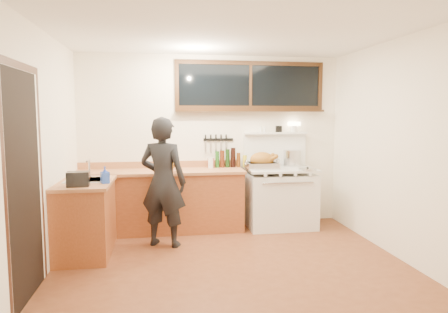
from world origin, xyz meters
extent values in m
cube|color=brown|center=(0.00, 0.00, -0.01)|extent=(4.00, 3.50, 0.02)
cube|color=white|center=(0.00, 1.77, 1.30)|extent=(4.00, 0.05, 2.60)
cube|color=white|center=(0.00, -1.77, 1.30)|extent=(4.00, 0.05, 2.60)
cube|color=white|center=(-2.02, 0.00, 1.30)|extent=(0.05, 3.50, 2.60)
cube|color=white|center=(2.02, 0.00, 1.30)|extent=(0.05, 3.50, 2.60)
cube|color=white|center=(0.00, 0.00, 2.62)|extent=(4.00, 3.50, 0.05)
cube|color=brown|center=(-0.80, 1.45, 0.43)|extent=(2.40, 0.60, 0.86)
cube|color=#AE6E45|center=(-0.80, 1.44, 0.88)|extent=(2.44, 0.64, 0.04)
cube|color=#AE6E45|center=(-0.80, 1.74, 0.95)|extent=(2.40, 0.03, 0.10)
sphere|color=#B78C38|center=(-1.80, 1.17, 0.70)|extent=(0.03, 0.03, 0.03)
sphere|color=#B78C38|center=(-1.30, 1.17, 0.70)|extent=(0.03, 0.03, 0.03)
sphere|color=#B78C38|center=(-0.80, 1.17, 0.70)|extent=(0.03, 0.03, 0.03)
sphere|color=#B78C38|center=(-0.30, 1.17, 0.70)|extent=(0.03, 0.03, 0.03)
sphere|color=#B78C38|center=(0.15, 1.17, 0.70)|extent=(0.03, 0.03, 0.03)
cube|color=brown|center=(-1.70, 0.62, 0.43)|extent=(0.60, 1.05, 0.86)
cube|color=#AE6E45|center=(-1.69, 0.62, 0.88)|extent=(0.64, 1.09, 0.04)
cube|color=white|center=(-1.68, 0.70, 0.84)|extent=(0.45, 0.40, 0.14)
cube|color=white|center=(-1.68, 0.70, 0.91)|extent=(0.50, 0.45, 0.01)
cylinder|color=silver|center=(-1.68, 0.88, 1.02)|extent=(0.02, 0.02, 0.24)
cylinder|color=silver|center=(-1.68, 0.80, 1.13)|extent=(0.02, 0.18, 0.02)
cube|color=white|center=(1.00, 1.40, 0.41)|extent=(1.00, 0.70, 0.82)
cube|color=white|center=(1.00, 1.40, 0.89)|extent=(1.02, 0.72, 0.03)
cube|color=white|center=(1.00, 1.06, 0.52)|extent=(0.88, 0.02, 0.46)
cylinder|color=silver|center=(1.00, 1.03, 0.74)|extent=(0.75, 0.02, 0.02)
cylinder|color=white|center=(0.67, 1.04, 0.85)|extent=(0.04, 0.03, 0.04)
cylinder|color=white|center=(0.89, 1.04, 0.85)|extent=(0.04, 0.03, 0.04)
cylinder|color=white|center=(1.11, 1.04, 0.85)|extent=(0.04, 0.03, 0.04)
cylinder|color=white|center=(1.33, 1.04, 0.85)|extent=(0.04, 0.03, 0.04)
cube|color=white|center=(1.00, 1.72, 1.15)|extent=(1.00, 0.05, 0.50)
cube|color=white|center=(1.00, 1.69, 1.41)|extent=(1.00, 0.12, 0.03)
cylinder|color=white|center=(1.30, 1.69, 1.48)|extent=(0.10, 0.10, 0.10)
cube|color=#FFE5B2|center=(1.30, 1.69, 1.56)|extent=(0.18, 0.09, 0.06)
cube|color=black|center=(1.05, 1.69, 1.48)|extent=(0.09, 0.05, 0.10)
cylinder|color=white|center=(0.82, 1.69, 1.47)|extent=(0.04, 0.04, 0.09)
cylinder|color=white|center=(0.76, 1.69, 1.47)|extent=(0.04, 0.04, 0.09)
cube|color=black|center=(0.60, 1.73, 2.15)|extent=(2.20, 0.01, 0.62)
cube|color=black|center=(0.60, 1.73, 2.49)|extent=(2.32, 0.04, 0.06)
cube|color=black|center=(0.60, 1.73, 1.81)|extent=(2.32, 0.04, 0.06)
cube|color=black|center=(-0.53, 1.73, 2.15)|extent=(0.06, 0.04, 0.62)
cube|color=black|center=(1.73, 1.73, 2.15)|extent=(0.06, 0.04, 0.62)
cube|color=black|center=(0.60, 1.73, 2.15)|extent=(0.04, 0.04, 0.62)
cube|color=black|center=(0.60, 1.68, 1.76)|extent=(2.32, 0.13, 0.03)
cube|color=black|center=(-1.99, -0.55, 1.05)|extent=(0.01, 0.86, 2.10)
cube|color=black|center=(-1.99, -1.03, 1.05)|extent=(0.01, 0.07, 2.10)
cube|color=black|center=(-1.99, -0.07, 1.05)|extent=(0.01, 0.07, 2.10)
cube|color=black|center=(-1.99, -0.55, 2.14)|extent=(0.01, 1.04, 0.07)
cube|color=black|center=(0.10, 1.74, 1.32)|extent=(0.46, 0.02, 0.04)
cube|color=silver|center=(-0.10, 1.72, 1.21)|extent=(0.02, 0.00, 0.18)
cube|color=black|center=(-0.10, 1.72, 1.35)|extent=(0.02, 0.02, 0.10)
cube|color=silver|center=(-0.02, 1.72, 1.21)|extent=(0.02, 0.00, 0.18)
cube|color=black|center=(-0.02, 1.72, 1.35)|extent=(0.02, 0.02, 0.10)
cube|color=silver|center=(0.06, 1.72, 1.21)|extent=(0.02, 0.00, 0.18)
cube|color=black|center=(0.06, 1.72, 1.35)|extent=(0.02, 0.02, 0.10)
cube|color=silver|center=(0.14, 1.72, 1.21)|extent=(0.03, 0.00, 0.18)
cube|color=black|center=(0.14, 1.72, 1.35)|extent=(0.02, 0.02, 0.10)
cube|color=silver|center=(0.22, 1.72, 1.21)|extent=(0.03, 0.00, 0.18)
cube|color=black|center=(0.22, 1.72, 1.35)|extent=(0.02, 0.02, 0.10)
imported|color=black|center=(-0.76, 0.78, 0.84)|extent=(0.72, 0.61, 1.68)
imported|color=blue|center=(-1.43, 0.44, 1.00)|extent=(0.12, 0.12, 0.20)
cube|color=black|center=(-1.70, 0.28, 0.98)|extent=(0.25, 0.18, 0.17)
cube|color=#AE6E45|center=(-0.68, 1.34, 0.91)|extent=(0.42, 0.36, 0.02)
ellipsoid|color=#935D1A|center=(-0.68, 1.34, 0.97)|extent=(0.23, 0.19, 0.11)
sphere|color=#935D1A|center=(-0.59, 1.39, 1.00)|extent=(0.04, 0.04, 0.04)
sphere|color=#935D1A|center=(-0.59, 1.30, 1.00)|extent=(0.04, 0.04, 0.04)
cube|color=silver|center=(0.70, 1.35, 0.95)|extent=(0.46, 0.35, 0.10)
cube|color=#3F3F42|center=(0.70, 1.35, 0.98)|extent=(0.41, 0.30, 0.03)
torus|color=silver|center=(0.46, 1.35, 1.00)|extent=(0.02, 0.10, 0.10)
torus|color=silver|center=(0.94, 1.35, 1.00)|extent=(0.02, 0.10, 0.10)
ellipsoid|color=#935D1A|center=(0.70, 1.35, 1.04)|extent=(0.36, 0.27, 0.23)
cylinder|color=#935D1A|center=(0.82, 1.26, 1.06)|extent=(0.13, 0.06, 0.10)
sphere|color=#935D1A|center=(0.89, 1.26, 1.09)|extent=(0.07, 0.07, 0.07)
cylinder|color=#935D1A|center=(0.82, 1.44, 1.06)|extent=(0.13, 0.06, 0.10)
sphere|color=#935D1A|center=(0.89, 1.44, 1.09)|extent=(0.07, 0.07, 0.07)
cylinder|color=silver|center=(1.25, 1.63, 1.03)|extent=(0.29, 0.29, 0.25)
cylinder|color=silver|center=(0.96, 1.61, 0.96)|extent=(0.20, 0.20, 0.12)
cylinder|color=black|center=(0.92, 1.72, 1.01)|extent=(0.07, 0.15, 0.02)
cylinder|color=silver|center=(1.33, 1.16, 0.91)|extent=(0.29, 0.29, 0.02)
sphere|color=black|center=(1.33, 1.16, 0.93)|extent=(0.03, 0.03, 0.03)
cube|color=maroon|center=(-0.03, 1.62, 0.97)|extent=(0.11, 0.09, 0.15)
cylinder|color=white|center=(-0.04, 1.58, 0.98)|extent=(0.10, 0.10, 0.16)
cylinder|color=black|center=(0.07, 1.63, 1.02)|extent=(0.06, 0.06, 0.25)
cylinder|color=black|center=(0.14, 1.63, 1.03)|extent=(0.07, 0.07, 0.26)
cylinder|color=black|center=(0.23, 1.63, 1.04)|extent=(0.06, 0.06, 0.28)
cylinder|color=black|center=(0.31, 1.63, 1.05)|extent=(0.07, 0.07, 0.30)
cylinder|color=black|center=(0.40, 1.63, 1.01)|extent=(0.06, 0.06, 0.22)
cylinder|color=black|center=(0.50, 1.63, 0.99)|extent=(0.06, 0.06, 0.18)
camera|label=1|loc=(-0.76, -4.35, 1.70)|focal=32.00mm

